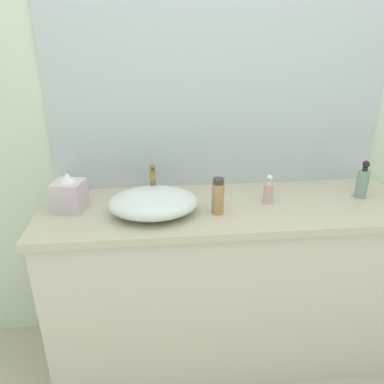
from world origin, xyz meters
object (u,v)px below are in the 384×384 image
(tissue_box, at_px, (69,194))
(sink_basin, at_px, (153,202))
(soap_dispenser, at_px, (363,182))
(lotion_bottle, at_px, (268,191))
(perfume_bottle, at_px, (218,196))

(tissue_box, bearing_deg, sink_basin, -11.99)
(soap_dispenser, xyz_separation_m, tissue_box, (-1.38, 0.00, -0.00))
(sink_basin, distance_m, lotion_bottle, 0.54)
(soap_dispenser, height_order, tissue_box, soap_dispenser)
(soap_dispenser, bearing_deg, tissue_box, 179.96)
(perfume_bottle, bearing_deg, lotion_bottle, 18.70)
(sink_basin, height_order, lotion_bottle, lotion_bottle)
(tissue_box, bearing_deg, soap_dispenser, -0.04)
(soap_dispenser, distance_m, perfume_bottle, 0.73)
(sink_basin, bearing_deg, lotion_bottle, 6.66)
(tissue_box, bearing_deg, lotion_bottle, -1.04)
(soap_dispenser, distance_m, lotion_bottle, 0.47)
(perfume_bottle, bearing_deg, soap_dispenser, 8.01)
(lotion_bottle, bearing_deg, tissue_box, 178.96)
(lotion_bottle, distance_m, tissue_box, 0.91)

